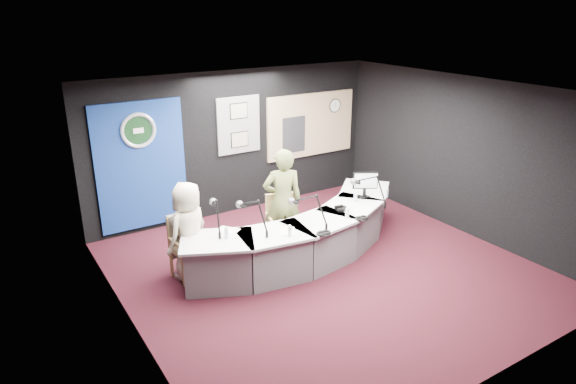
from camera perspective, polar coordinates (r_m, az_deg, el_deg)
ground at (r=8.22m, az=4.22°, el=-8.60°), size 6.00×6.00×0.00m
ceiling at (r=7.30m, az=4.79°, el=11.05°), size 6.00×6.00×0.02m
wall_back at (r=10.09m, az=-5.77°, el=5.47°), size 6.00×0.02×2.80m
wall_front at (r=5.74m, az=22.81°, el=-7.93°), size 6.00×0.02×2.80m
wall_left at (r=6.43m, az=-17.57°, el=-4.21°), size 0.02×6.00×2.80m
wall_right at (r=9.67m, az=18.93°, el=3.80°), size 0.02×6.00×2.80m
broadcast_desk at (r=8.42m, az=1.78°, el=-4.94°), size 4.50×1.90×0.75m
backdrop_panel at (r=9.44m, az=-15.99°, el=2.79°), size 1.60×0.05×2.30m
agency_seal at (r=9.24m, az=-16.30°, el=6.57°), size 0.63×0.07×0.63m
seal_center at (r=9.25m, az=-16.31°, el=6.58°), size 0.48×0.01×0.48m
pinboard at (r=10.01m, az=-5.51°, el=7.41°), size 0.90×0.04×1.10m
framed_photo_upper at (r=9.92m, az=-5.48°, el=8.96°), size 0.34×0.02×0.27m
framed_photo_lower at (r=10.05m, az=-5.38°, el=5.82°), size 0.34×0.02×0.27m
booth_window_frame at (r=10.90m, az=2.56°, el=7.48°), size 2.12×0.06×1.32m
booth_glow at (r=10.90m, az=2.59°, el=7.47°), size 2.00×0.02×1.20m
equipment_rack at (r=10.67m, az=0.64°, el=6.38°), size 0.55×0.02×0.75m
wall_clock at (r=11.16m, az=5.24°, el=9.54°), size 0.28×0.01×0.28m
armchair_left at (r=7.94m, az=-10.82°, el=-6.30°), size 0.56×0.56×0.91m
armchair_right at (r=8.59m, az=-0.59°, el=-3.59°), size 0.68×0.68×0.97m
draped_jacket at (r=8.09m, az=-11.53°, el=-4.57°), size 0.51×0.15×0.70m
person_man at (r=7.81m, az=-10.97°, el=-4.29°), size 0.88×0.76×1.52m
person_woman at (r=8.44m, az=-0.60°, el=-1.05°), size 0.76×0.63×1.79m
computer_monitor at (r=9.00m, az=8.55°, el=1.29°), size 0.36×0.22×0.27m
desk_phone at (r=8.49m, az=5.98°, el=-1.87°), size 0.21×0.18×0.05m
headphones_near at (r=8.20m, az=8.17°, el=-2.87°), size 0.22×0.22×0.04m
headphones_far at (r=7.62m, az=3.98°, el=-4.56°), size 0.23×0.23×0.04m
paper_stack at (r=7.78m, az=-6.70°, el=-4.24°), size 0.37×0.39×0.00m
notepad at (r=7.69m, az=-0.03°, el=-4.38°), size 0.33×0.36×0.00m
boom_mic_a at (r=7.69m, az=-8.01°, el=-2.17°), size 0.30×0.71×0.60m
boom_mic_b at (r=7.60m, az=-3.94°, el=-2.30°), size 0.24×0.73×0.60m
boom_mic_c at (r=7.76m, az=2.32°, el=-1.76°), size 0.38×0.68×0.60m
boom_mic_d at (r=8.71m, az=9.04°, el=0.50°), size 0.32×0.71×0.60m
water_bottles at (r=8.10m, az=3.58°, el=-2.43°), size 3.17×0.63×0.18m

